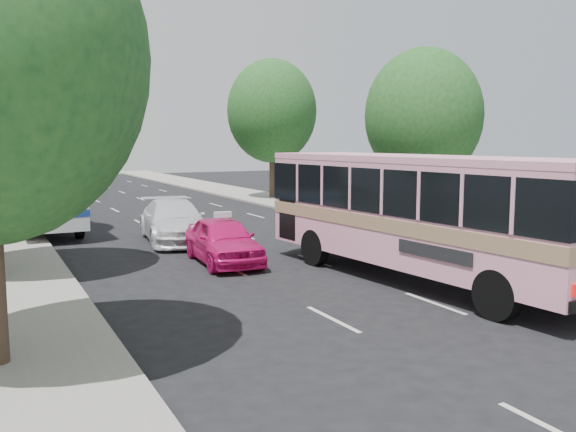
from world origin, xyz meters
TOP-DOWN VIEW (x-y plane):
  - ground at (0.00, 0.00)m, footprint 120.00×120.00m
  - sidewalk_right at (8.50, 20.00)m, footprint 4.00×90.00m
  - tree_right_near at (8.78, 7.94)m, footprint 5.10×5.10m
  - tree_right_far at (9.08, 23.94)m, footprint 6.00×6.00m
  - pink_bus at (2.18, 0.15)m, footprint 3.77×11.25m
  - pink_taxi at (-1.82, 4.97)m, footprint 2.10×4.51m
  - white_pickup at (-2.00, 9.85)m, footprint 2.94×5.80m
  - tour_coach_front at (-6.30, 16.20)m, footprint 2.56×11.16m
  - tour_coach_rear at (-6.13, 38.83)m, footprint 2.85×10.85m
  - taxi_roof_sign at (-1.82, 4.97)m, footprint 0.56×0.22m

SIDE VIEW (x-z plane):
  - ground at x=0.00m, z-range 0.00..0.00m
  - sidewalk_right at x=8.50m, z-range 0.00..0.12m
  - pink_taxi at x=-1.82m, z-range 0.00..1.49m
  - white_pickup at x=-2.00m, z-range 0.00..1.61m
  - taxi_roof_sign at x=-1.82m, z-range 1.49..1.67m
  - tour_coach_rear at x=-6.13m, z-range 0.33..3.55m
  - tour_coach_front at x=-6.30m, z-range 0.34..3.67m
  - pink_bus at x=2.18m, z-range 0.43..3.96m
  - tree_right_near at x=8.78m, z-range 1.23..9.18m
  - tree_right_far at x=9.08m, z-range 1.45..10.80m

